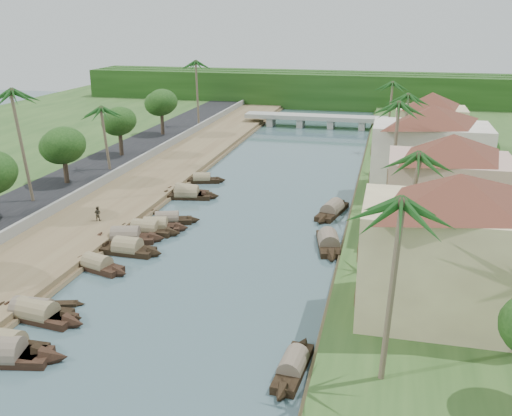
# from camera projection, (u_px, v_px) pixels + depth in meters

# --- Properties ---
(ground) EXTENTS (220.00, 220.00, 0.00)m
(ground) POSITION_uv_depth(u_px,v_px,m) (196.00, 289.00, 46.14)
(ground) COLOR #3E575E
(ground) RESTS_ON ground
(left_bank) EXTENTS (10.00, 180.00, 0.80)m
(left_bank) POSITION_uv_depth(u_px,v_px,m) (124.00, 197.00, 67.94)
(left_bank) COLOR brown
(left_bank) RESTS_ON ground
(right_bank) EXTENTS (16.00, 180.00, 1.20)m
(right_bank) POSITION_uv_depth(u_px,v_px,m) (428.00, 219.00, 60.20)
(right_bank) COLOR #28471C
(right_bank) RESTS_ON ground
(road) EXTENTS (8.00, 180.00, 1.40)m
(road) POSITION_uv_depth(u_px,v_px,m) (59.00, 190.00, 69.71)
(road) COLOR black
(road) RESTS_ON ground
(retaining_wall) EXTENTS (0.40, 180.00, 1.10)m
(retaining_wall) POSITION_uv_depth(u_px,v_px,m) (91.00, 187.00, 68.56)
(retaining_wall) COLOR gray
(retaining_wall) RESTS_ON left_bank
(treeline) EXTENTS (120.00, 14.00, 8.00)m
(treeline) POSITION_uv_depth(u_px,v_px,m) (332.00, 90.00, 136.98)
(treeline) COLOR #15350E
(treeline) RESTS_ON ground
(bridge) EXTENTS (28.00, 4.00, 2.40)m
(bridge) POSITION_uv_depth(u_px,v_px,m) (316.00, 119.00, 111.91)
(bridge) COLOR gray
(bridge) RESTS_ON ground
(building_near) EXTENTS (14.85, 14.85, 10.20)m
(building_near) POSITION_uv_depth(u_px,v_px,m) (452.00, 246.00, 38.08)
(building_near) COLOR beige
(building_near) RESTS_ON right_bank
(building_mid) EXTENTS (14.11, 14.11, 9.70)m
(building_mid) POSITION_uv_depth(u_px,v_px,m) (448.00, 185.00, 52.68)
(building_mid) COLOR tan
(building_mid) RESTS_ON right_bank
(building_far) EXTENTS (15.59, 15.59, 10.20)m
(building_far) POSITION_uv_depth(u_px,v_px,m) (430.00, 149.00, 65.71)
(building_far) COLOR white
(building_far) RESTS_ON right_bank
(building_distant) EXTENTS (12.62, 12.62, 9.20)m
(building_distant) POSITION_uv_depth(u_px,v_px,m) (430.00, 123.00, 84.08)
(building_distant) COLOR beige
(building_distant) RESTS_ON right_bank
(sampan_1) EXTENTS (8.48, 2.27, 2.48)m
(sampan_1) POSITION_uv_depth(u_px,v_px,m) (0.00, 347.00, 37.25)
(sampan_1) COLOR black
(sampan_1) RESTS_ON ground
(sampan_2) EXTENTS (8.55, 2.69, 2.22)m
(sampan_2) POSITION_uv_depth(u_px,v_px,m) (37.00, 314.00, 41.43)
(sampan_2) COLOR black
(sampan_2) RESTS_ON ground
(sampan_3) EXTENTS (8.17, 2.07, 2.19)m
(sampan_3) POSITION_uv_depth(u_px,v_px,m) (33.00, 312.00, 41.68)
(sampan_3) COLOR black
(sampan_3) RESTS_ON ground
(sampan_4) EXTENTS (6.98, 3.32, 1.98)m
(sampan_4) POSITION_uv_depth(u_px,v_px,m) (97.00, 265.00, 49.48)
(sampan_4) COLOR black
(sampan_4) RESTS_ON ground
(sampan_5) EXTENTS (7.19, 2.16, 2.28)m
(sampan_5) POSITION_uv_depth(u_px,v_px,m) (128.00, 249.00, 52.89)
(sampan_5) COLOR black
(sampan_5) RESTS_ON ground
(sampan_6) EXTENTS (8.04, 3.76, 2.33)m
(sampan_6) POSITION_uv_depth(u_px,v_px,m) (126.00, 238.00, 55.54)
(sampan_6) COLOR black
(sampan_6) RESTS_ON ground
(sampan_7) EXTENTS (7.75, 1.83, 2.08)m
(sampan_7) POSITION_uv_depth(u_px,v_px,m) (146.00, 230.00, 57.69)
(sampan_7) COLOR black
(sampan_7) RESTS_ON ground
(sampan_8) EXTENTS (7.14, 3.38, 2.17)m
(sampan_8) POSITION_uv_depth(u_px,v_px,m) (156.00, 227.00, 58.33)
(sampan_8) COLOR black
(sampan_8) RESTS_ON ground
(sampan_9) EXTENTS (7.29, 3.58, 1.88)m
(sampan_9) POSITION_uv_depth(u_px,v_px,m) (167.00, 220.00, 60.45)
(sampan_9) COLOR black
(sampan_9) RESTS_ON ground
(sampan_10) EXTENTS (7.98, 3.19, 2.16)m
(sampan_10) POSITION_uv_depth(u_px,v_px,m) (186.00, 193.00, 69.68)
(sampan_10) COLOR black
(sampan_10) RESTS_ON ground
(sampan_11) EXTENTS (8.30, 3.09, 2.32)m
(sampan_11) POSITION_uv_depth(u_px,v_px,m) (187.00, 195.00, 68.85)
(sampan_11) COLOR black
(sampan_11) RESTS_ON ground
(sampan_12) EXTENTS (7.24, 1.86, 1.77)m
(sampan_12) POSITION_uv_depth(u_px,v_px,m) (188.00, 191.00, 70.38)
(sampan_12) COLOR black
(sampan_12) RESTS_ON ground
(sampan_13) EXTENTS (6.67, 3.03, 1.85)m
(sampan_13) POSITION_uv_depth(u_px,v_px,m) (202.00, 180.00, 75.27)
(sampan_13) COLOR black
(sampan_13) RESTS_ON ground
(sampan_14) EXTENTS (1.95, 7.37, 1.82)m
(sampan_14) POSITION_uv_depth(u_px,v_px,m) (293.00, 366.00, 35.24)
(sampan_14) COLOR black
(sampan_14) RESTS_ON ground
(sampan_15) EXTENTS (3.42, 8.64, 2.26)m
(sampan_15) POSITION_uv_depth(u_px,v_px,m) (329.00, 243.00, 54.37)
(sampan_15) COLOR black
(sampan_15) RESTS_ON ground
(sampan_16) EXTENTS (3.65, 9.11, 2.19)m
(sampan_16) POSITION_uv_depth(u_px,v_px,m) (332.00, 210.00, 63.35)
(sampan_16) COLOR black
(sampan_16) RESTS_ON ground
(canoe_1) EXTENTS (4.54, 1.95, 0.73)m
(canoe_1) POSITION_uv_depth(u_px,v_px,m) (56.00, 305.00, 43.40)
(canoe_1) COLOR black
(canoe_1) RESTS_ON ground
(canoe_2) EXTENTS (4.83, 2.79, 0.73)m
(canoe_2) POSITION_uv_depth(u_px,v_px,m) (163.00, 215.00, 62.73)
(canoe_2) COLOR black
(canoe_2) RESTS_ON ground
(palm_0) EXTENTS (3.20, 3.20, 12.28)m
(palm_0) POSITION_uv_depth(u_px,v_px,m) (397.00, 206.00, 29.44)
(palm_0) COLOR brown
(palm_0) RESTS_ON ground
(palm_1) EXTENTS (3.20, 3.20, 11.05)m
(palm_1) POSITION_uv_depth(u_px,v_px,m) (409.00, 157.00, 44.52)
(palm_1) COLOR brown
(palm_1) RESTS_ON ground
(palm_2) EXTENTS (3.20, 3.20, 12.85)m
(palm_2) POSITION_uv_depth(u_px,v_px,m) (398.00, 106.00, 58.12)
(palm_2) COLOR brown
(palm_2) RESTS_ON ground
(palm_3) EXTENTS (3.20, 3.20, 11.71)m
(palm_3) POSITION_uv_depth(u_px,v_px,m) (406.00, 97.00, 72.65)
(palm_3) COLOR brown
(palm_3) RESTS_ON ground
(palm_5) EXTENTS (3.20, 3.20, 13.64)m
(palm_5) POSITION_uv_depth(u_px,v_px,m) (17.00, 94.00, 59.75)
(palm_5) COLOR brown
(palm_5) RESTS_ON ground
(palm_6) EXTENTS (3.20, 3.20, 9.72)m
(palm_6) POSITION_uv_depth(u_px,v_px,m) (104.00, 110.00, 73.94)
(palm_6) COLOR brown
(palm_6) RESTS_ON ground
(palm_7) EXTENTS (3.20, 3.20, 11.35)m
(palm_7) POSITION_uv_depth(u_px,v_px,m) (391.00, 84.00, 89.00)
(palm_7) COLOR brown
(palm_7) RESTS_ON ground
(palm_8) EXTENTS (3.20, 3.20, 13.22)m
(palm_8) POSITION_uv_depth(u_px,v_px,m) (197.00, 63.00, 102.66)
(palm_8) COLOR brown
(palm_8) RESTS_ON ground
(tree_3) EXTENTS (5.18, 5.18, 6.78)m
(tree_3) POSITION_uv_depth(u_px,v_px,m) (63.00, 146.00, 68.89)
(tree_3) COLOR #49392A
(tree_3) RESTS_ON ground
(tree_4) EXTENTS (4.68, 4.68, 6.92)m
(tree_4) POSITION_uv_depth(u_px,v_px,m) (119.00, 122.00, 82.65)
(tree_4) COLOR #49392A
(tree_4) RESTS_ON ground
(tree_5) EXTENTS (5.11, 5.11, 7.57)m
(tree_5) POSITION_uv_depth(u_px,v_px,m) (161.00, 103.00, 97.16)
(tree_5) COLOR #49392A
(tree_5) RESTS_ON ground
(tree_6) EXTENTS (4.71, 4.71, 6.88)m
(tree_6) POSITION_uv_depth(u_px,v_px,m) (474.00, 152.00, 65.78)
(tree_6) COLOR #49392A
(tree_6) RESTS_ON ground
(person_far) EXTENTS (0.75, 0.59, 1.53)m
(person_far) POSITION_uv_depth(u_px,v_px,m) (98.00, 213.00, 58.92)
(person_far) COLOR #393428
(person_far) RESTS_ON left_bank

